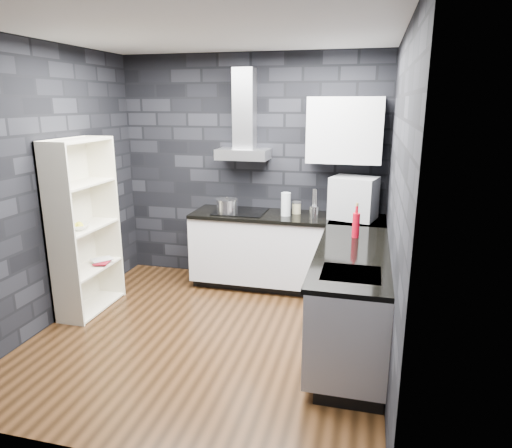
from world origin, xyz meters
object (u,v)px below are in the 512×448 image
at_px(glass_vase, 286,204).
at_px(bookshelf, 84,227).
at_px(storage_jar, 297,208).
at_px(utensil_crock, 314,212).
at_px(red_bottle, 356,225).
at_px(pot, 227,206).
at_px(fruit_bowl, 77,227).
at_px(appliance_garage, 354,199).

xyz_separation_m(glass_vase, bookshelf, (-1.91, -1.00, -0.13)).
relative_size(storage_jar, utensil_crock, 0.99).
xyz_separation_m(glass_vase, red_bottle, (0.80, -0.69, -0.01)).
relative_size(pot, red_bottle, 1.04).
relative_size(pot, fruit_bowl, 1.04).
bearing_deg(glass_vase, fruit_bowl, -149.76).
relative_size(pot, storage_jar, 1.99).
distance_m(pot, storage_jar, 0.80).
distance_m(pot, appliance_garage, 1.43).
relative_size(utensil_crock, bookshelf, 0.07).
xyz_separation_m(pot, bookshelf, (-1.24, -0.93, -0.08)).
relative_size(glass_vase, fruit_bowl, 1.12).
bearing_deg(glass_vase, appliance_garage, 3.60).
bearing_deg(red_bottle, fruit_bowl, -171.03).
distance_m(pot, utensil_crock, 1.00).
height_order(glass_vase, fruit_bowl, glass_vase).
bearing_deg(red_bottle, storage_jar, 130.41).
bearing_deg(storage_jar, appliance_garage, -7.62).
height_order(pot, appliance_garage, appliance_garage).
distance_m(storage_jar, utensil_crock, 0.25).
relative_size(storage_jar, appliance_garage, 0.26).
xyz_separation_m(pot, red_bottle, (1.47, -0.62, 0.03)).
bearing_deg(red_bottle, glass_vase, 139.33).
distance_m(glass_vase, storage_jar, 0.18).
xyz_separation_m(utensil_crock, fruit_bowl, (-2.23, -1.12, -0.02)).
height_order(red_bottle, fruit_bowl, red_bottle).
relative_size(glass_vase, red_bottle, 1.12).
relative_size(pot, glass_vase, 0.93).
bearing_deg(utensil_crock, bookshelf, -155.79).
distance_m(appliance_garage, red_bottle, 0.74).
distance_m(storage_jar, red_bottle, 1.08).
bearing_deg(storage_jar, red_bottle, -49.59).
bearing_deg(utensil_crock, fruit_bowl, -153.45).
bearing_deg(pot, bookshelf, -143.03).
xyz_separation_m(glass_vase, appliance_garage, (0.74, 0.05, 0.09)).
relative_size(pot, appliance_garage, 0.52).
relative_size(red_bottle, bookshelf, 0.13).
bearing_deg(fruit_bowl, bookshelf, 90.00).
bearing_deg(glass_vase, bookshelf, -152.33).
distance_m(appliance_garage, bookshelf, 2.87).
distance_m(appliance_garage, fruit_bowl, 2.91).
xyz_separation_m(pot, glass_vase, (0.67, 0.07, 0.05)).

